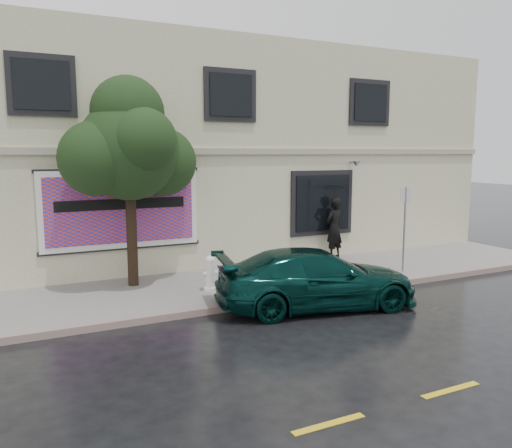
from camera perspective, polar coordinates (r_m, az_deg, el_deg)
name	(u,v)px	position (r m, az deg, el deg)	size (l,w,h in m)	color
ground	(322,321)	(10.94, 7.60, -10.90)	(90.00, 90.00, 0.00)	black
sidewalk	(256,282)	(13.62, 0.02, -6.67)	(20.00, 3.50, 0.15)	gray
curb	(288,299)	(12.13, 3.66, -8.55)	(20.00, 0.18, 0.16)	gray
road_marking	(451,390)	(8.46, 21.37, -17.24)	(19.00, 0.12, 0.01)	gold
building	(188,154)	(18.51, -7.82, 7.88)	(20.00, 8.12, 7.00)	beige
billboard	(122,209)	(13.84, -15.09, 1.62)	(4.30, 0.16, 2.20)	white
car	(317,279)	(11.66, 6.95, -6.20)	(2.06, 4.67, 1.36)	#072B28
pedestrian	(334,228)	(16.26, 8.89, -0.48)	(0.73, 0.48, 2.00)	black
umbrella	(335,186)	(16.12, 9.00, 4.34)	(1.00, 1.00, 0.74)	black
street_tree	(129,151)	(13.01, -14.33, 8.08)	(2.52, 2.52, 4.74)	#2F2115
fire_hydrant	(210,273)	(12.51, -5.26, -5.65)	(0.36, 0.34, 0.89)	white
sign_pole	(405,221)	(14.88, 16.62, 0.35)	(0.29, 0.12, 2.44)	gray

